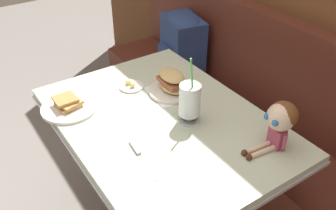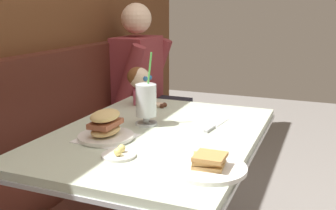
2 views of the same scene
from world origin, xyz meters
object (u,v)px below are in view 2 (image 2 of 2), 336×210
Objects in this scene: butter_saucer at (119,154)px; diner_patron at (143,78)px; sandwich_plate at (106,127)px; seated_doll at (139,80)px; milkshake_glass at (146,102)px; butter_knife at (213,127)px; toast_plate at (208,166)px.

diner_patron is (1.38, 0.57, -0.01)m from butter_saucer.
sandwich_plate is 0.99× the size of seated_doll.
sandwich_plate is (-0.23, 0.07, -0.05)m from milkshake_glass.
sandwich_plate reaches higher than butter_knife.
seated_doll is at bearing 61.24° from butter_knife.
butter_saucer is 0.49m from butter_knife.
toast_plate is 0.32m from butter_saucer.
sandwich_plate is at bearing 129.43° from butter_knife.
toast_plate is 0.79× the size of milkshake_glass.
sandwich_plate is 0.27× the size of diner_patron.
butter_saucer is 1.49m from diner_patron.
butter_knife is (0.06, -0.28, -0.10)m from milkshake_glass.
milkshake_glass is at bearing -153.48° from diner_patron.
diner_patron reaches higher than butter_saucer.
butter_saucer is at bearing 154.06° from butter_knife.
seated_doll is (0.32, 0.19, 0.03)m from milkshake_glass.
milkshake_glass is 1.34× the size of butter_knife.
sandwich_plate is 1.83× the size of butter_saucer.
sandwich_plate is 0.21m from butter_saucer.
sandwich_plate is (0.14, 0.46, 0.03)m from toast_plate.
toast_plate is 1.12× the size of seated_doll.
diner_patron is (1.23, 0.43, -0.04)m from sandwich_plate.
butter_saucer is at bearing 90.78° from toast_plate.
butter_saucer reaches higher than butter_knife.
milkshake_glass is 1.44× the size of sandwich_plate.
milkshake_glass reaches higher than seated_doll.
diner_patron is at bearing 32.95° from toast_plate.
diner_patron is (1.00, 0.50, -0.10)m from milkshake_glass.
milkshake_glass is 0.37m from seated_doll.
toast_plate is 1.06× the size of butter_knife.
butter_knife is (0.44, -0.21, -0.00)m from butter_saucer.
sandwich_plate reaches higher than toast_plate.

